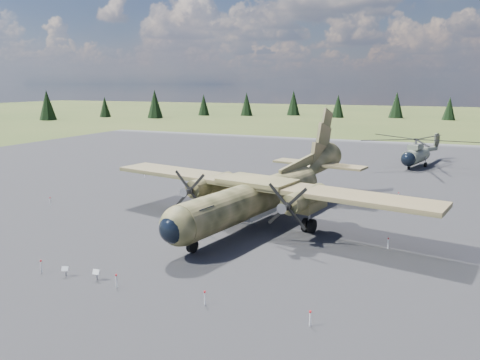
% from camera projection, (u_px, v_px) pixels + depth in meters
% --- Properties ---
extents(ground, '(500.00, 500.00, 0.00)m').
position_uv_depth(ground, '(194.00, 224.00, 41.34)').
color(ground, '#4E5224').
rests_on(ground, ground).
extents(apron, '(120.00, 120.00, 0.04)m').
position_uv_depth(apron, '(238.00, 199.00, 50.37)').
color(apron, '#515155').
rests_on(apron, ground).
extents(transport_plane, '(30.91, 27.77, 10.20)m').
position_uv_depth(transport_plane, '(264.00, 190.00, 41.51)').
color(transport_plane, '#3B3C20').
rests_on(transport_plane, ground).
extents(helicopter_near, '(20.72, 21.43, 4.31)m').
position_uv_depth(helicopter_near, '(416.00, 147.00, 69.02)').
color(helicopter_near, slate).
rests_on(helicopter_near, ground).
extents(info_placard_left, '(0.47, 0.31, 0.69)m').
position_uv_depth(info_placard_left, '(65.00, 270.00, 29.92)').
color(info_placard_left, gray).
rests_on(info_placard_left, ground).
extents(info_placard_right, '(0.48, 0.23, 0.73)m').
position_uv_depth(info_placard_right, '(96.00, 273.00, 29.33)').
color(info_placard_right, gray).
rests_on(info_placard_right, ground).
extents(barrier_fence, '(33.12, 29.62, 0.85)m').
position_uv_depth(barrier_fence, '(189.00, 218.00, 41.35)').
color(barrier_fence, white).
rests_on(barrier_fence, ground).
extents(treeline, '(300.57, 296.02, 10.92)m').
position_uv_depth(treeline, '(243.00, 169.00, 41.51)').
color(treeline, black).
rests_on(treeline, ground).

